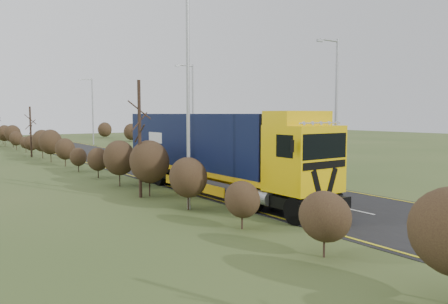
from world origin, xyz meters
name	(u,v)px	position (x,y,z in m)	size (l,w,h in m)	color
ground	(286,196)	(0.00, 0.00, 0.00)	(160.00, 160.00, 0.00)	#364B20
road	(189,174)	(0.00, 10.00, 0.01)	(8.00, 120.00, 0.02)	black
layby	(194,158)	(6.50, 20.00, 0.01)	(6.00, 18.00, 0.02)	#332F2D
lane_markings	(192,174)	(0.00, 9.69, 0.03)	(7.52, 116.00, 0.01)	yellow
hedgerow	(121,160)	(-6.00, 7.89, 1.62)	(2.24, 102.04, 6.05)	black
lorry	(215,148)	(-2.80, 2.53, 2.53)	(3.11, 15.99, 4.45)	black
car_red_hatchback	(214,156)	(5.50, 14.99, 0.64)	(1.52, 3.78, 1.29)	maroon
car_blue_sedan	(201,149)	(8.27, 21.55, 0.72)	(1.53, 4.38, 1.44)	#0A1538
streetlight_near	(335,104)	(5.69, 1.66, 4.94)	(1.91, 0.18, 8.97)	#9C9EA2
streetlight_mid	(192,109)	(4.49, 17.04, 4.81)	(1.86, 0.18, 8.75)	#9C9EA2
streetlight_far	(92,108)	(4.48, 44.23, 5.11)	(1.97, 0.19, 9.27)	#9C9EA2
left_pole	(188,87)	(-5.88, 0.15, 5.52)	(0.16, 0.16, 11.05)	#9C9EA2
speed_sign	(193,141)	(4.50, 16.85, 1.85)	(0.72, 0.10, 2.61)	#9C9EA2
warning_board	(168,143)	(5.80, 24.20, 1.24)	(0.77, 0.11, 2.02)	#9C9EA2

